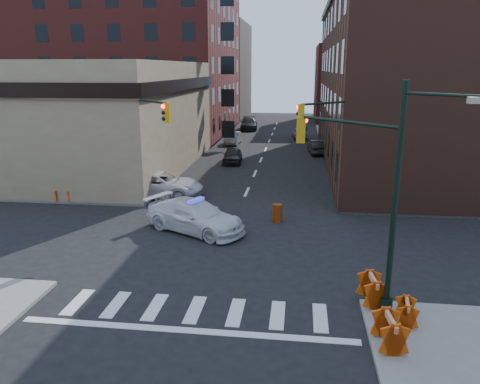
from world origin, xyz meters
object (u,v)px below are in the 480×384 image
(parked_car_enear, at_px, (317,147))
(barricade_nw_a, at_px, (121,193))
(pickup, at_px, (159,185))
(barricade_se_a, at_px, (372,290))
(barrel_road, at_px, (277,213))
(parked_car_wnear, at_px, (232,155))
(barrel_bank, at_px, (165,188))
(police_car, at_px, (195,216))
(pedestrian_a, at_px, (147,180))
(parked_car_wfar, at_px, (233,138))
(pedestrian_b, at_px, (88,184))

(parked_car_enear, relative_size, barricade_nw_a, 3.56)
(pickup, bearing_deg, barricade_se_a, -136.85)
(barrel_road, height_order, barricade_nw_a, barricade_nw_a)
(parked_car_wnear, relative_size, barrel_bank, 4.06)
(parked_car_wnear, distance_m, barrel_road, 17.33)
(parked_car_enear, xyz_separation_m, barricade_se_a, (0.98, -31.70, -0.05))
(police_car, height_order, pedestrian_a, pedestrian_a)
(parked_car_wnear, height_order, barricade_se_a, parked_car_wnear)
(barrel_road, distance_m, barricade_se_a, 10.20)
(parked_car_wnear, distance_m, pedestrian_a, 12.39)
(parked_car_wfar, xyz_separation_m, pedestrian_b, (-6.34, -24.23, 0.35))
(pickup, relative_size, barrel_bank, 5.97)
(parked_car_wnear, bearing_deg, barrel_road, -77.35)
(barricade_se_a, distance_m, barricade_nw_a, 18.79)
(police_car, bearing_deg, pedestrian_a, 62.28)
(parked_car_enear, height_order, barrel_bank, parked_car_enear)
(pickup, distance_m, barrel_bank, 0.68)
(pedestrian_b, bearing_deg, pickup, -17.67)
(pedestrian_b, xyz_separation_m, barricade_se_a, (16.71, -12.61, -0.38))
(police_car, xyz_separation_m, parked_car_wnear, (-0.67, 18.79, -0.13))
(parked_car_enear, bearing_deg, pickup, 51.91)
(pickup, bearing_deg, parked_car_wnear, -13.54)
(parked_car_enear, bearing_deg, police_car, 67.34)
(parked_car_wfar, bearing_deg, pedestrian_a, -95.24)
(pickup, relative_size, barricade_nw_a, 5.05)
(pickup, height_order, barricade_nw_a, pickup)
(pedestrian_b, relative_size, barrel_bank, 1.74)
(parked_car_wnear, bearing_deg, parked_car_wfar, 93.70)
(police_car, xyz_separation_m, barricade_nw_a, (-6.03, 5.00, -0.23))
(parked_car_wfar, relative_size, barrel_bank, 4.07)
(pickup, bearing_deg, parked_car_enear, -30.46)
(parked_car_enear, distance_m, barrel_road, 22.48)
(police_car, height_order, pickup, pickup)
(parked_car_wnear, relative_size, pedestrian_b, 2.33)
(parked_car_enear, height_order, pedestrian_a, pedestrian_a)
(pickup, bearing_deg, barrel_road, -115.95)
(pedestrian_a, height_order, pedestrian_b, pedestrian_b)
(parked_car_enear, distance_m, barrel_bank, 20.62)
(parked_car_wfar, distance_m, barrel_bank, 22.69)
(pedestrian_a, relative_size, barrel_road, 1.62)
(pickup, height_order, barricade_se_a, pickup)
(barricade_se_a, bearing_deg, pedestrian_a, 36.50)
(parked_car_enear, height_order, barricade_se_a, parked_car_enear)
(pedestrian_a, xyz_separation_m, pedestrian_b, (-3.46, -1.81, 0.06))
(pickup, bearing_deg, parked_car_wfar, -3.09)
(barrel_bank, bearing_deg, pedestrian_b, -161.59)
(pickup, xyz_separation_m, parked_car_wfar, (1.84, 23.14, -0.16))
(barricade_se_a, bearing_deg, parked_car_enear, -4.30)
(pedestrian_a, bearing_deg, police_car, -21.02)
(parked_car_enear, distance_m, pedestrian_b, 24.73)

